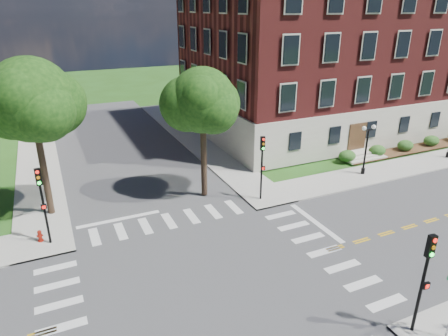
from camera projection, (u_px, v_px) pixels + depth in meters
name	position (u px, v px, depth m)	size (l,w,h in m)	color
ground	(211.00, 285.00, 20.53)	(160.00, 160.00, 0.00)	#264D15
road_ew	(211.00, 284.00, 20.53)	(90.00, 12.00, 0.01)	#3D3D3F
road_ns	(211.00, 284.00, 20.53)	(12.00, 90.00, 0.01)	#3D3D3F
sidewalk_ne	(294.00, 151.00, 39.38)	(34.00, 34.00, 0.12)	#9E9B93
crosswalk_east	(324.00, 252.00, 23.29)	(2.20, 10.20, 0.02)	silver
stop_bar_east	(316.00, 222.00, 26.44)	(0.40, 5.50, 0.00)	silver
main_building	(330.00, 54.00, 45.17)	(30.60, 22.40, 16.50)	#BAB1A4
shrub_row	(417.00, 149.00, 40.00)	(18.00, 2.00, 1.30)	#1C4818
tree_c	(31.00, 100.00, 24.54)	(5.30, 5.30, 10.49)	black
tree_d	(203.00, 101.00, 27.51)	(4.60, 4.60, 9.47)	black
traffic_signal_se	(425.00, 272.00, 16.35)	(0.34, 0.38, 4.80)	black
traffic_signal_ne	(262.00, 160.00, 28.28)	(0.37, 0.43, 4.80)	black
traffic_signal_nw	(42.00, 197.00, 22.82)	(0.35, 0.39, 4.80)	black
twin_lamp_west	(366.00, 147.00, 32.99)	(1.36, 0.36, 4.23)	black
fire_hydrant	(40.00, 236.00, 23.99)	(0.35, 0.35, 0.75)	#A61A0C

